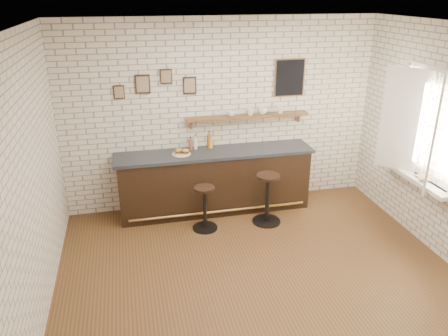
# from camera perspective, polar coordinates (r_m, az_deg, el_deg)

# --- Properties ---
(ground) EXTENTS (5.00, 5.00, 0.00)m
(ground) POSITION_cam_1_polar(r_m,az_deg,el_deg) (5.84, 4.11, -12.76)
(ground) COLOR brown
(ground) RESTS_ON ground
(bar_counter) EXTENTS (3.10, 0.65, 1.01)m
(bar_counter) POSITION_cam_1_polar(r_m,az_deg,el_deg) (6.98, -1.20, -1.70)
(bar_counter) COLOR black
(bar_counter) RESTS_ON ground
(sandwich_plate) EXTENTS (0.28, 0.28, 0.01)m
(sandwich_plate) POSITION_cam_1_polar(r_m,az_deg,el_deg) (6.70, -5.58, 1.84)
(sandwich_plate) COLOR white
(sandwich_plate) RESTS_ON bar_counter
(ciabatta_sandwich) EXTENTS (0.23, 0.16, 0.07)m
(ciabatta_sandwich) POSITION_cam_1_polar(r_m,az_deg,el_deg) (6.69, -5.51, 2.19)
(ciabatta_sandwich) COLOR tan
(ciabatta_sandwich) RESTS_ON sandwich_plate
(potato_chips) EXTENTS (0.25, 0.19, 0.00)m
(potato_chips) POSITION_cam_1_polar(r_m,az_deg,el_deg) (6.70, -5.70, 1.90)
(potato_chips) COLOR #C89346
(potato_chips) RESTS_ON sandwich_plate
(bitters_bottle_brown) EXTENTS (0.06, 0.06, 0.21)m
(bitters_bottle_brown) POSITION_cam_1_polar(r_m,az_deg,el_deg) (6.87, -4.39, 3.09)
(bitters_bottle_brown) COLOR brown
(bitters_bottle_brown) RESTS_ON bar_counter
(bitters_bottle_white) EXTENTS (0.06, 0.06, 0.23)m
(bitters_bottle_white) POSITION_cam_1_polar(r_m,az_deg,el_deg) (6.88, -3.77, 3.22)
(bitters_bottle_white) COLOR beige
(bitters_bottle_white) RESTS_ON bar_counter
(bitters_bottle_amber) EXTENTS (0.07, 0.07, 0.28)m
(bitters_bottle_amber) POSITION_cam_1_polar(r_m,az_deg,el_deg) (6.91, -1.95, 3.52)
(bitters_bottle_amber) COLOR #9F5C19
(bitters_bottle_amber) RESTS_ON bar_counter
(condiment_bottle_yellow) EXTENTS (0.06, 0.06, 0.19)m
(condiment_bottle_yellow) POSITION_cam_1_polar(r_m,az_deg,el_deg) (6.92, -1.76, 3.27)
(condiment_bottle_yellow) COLOR yellow
(condiment_bottle_yellow) RESTS_ON bar_counter
(bar_stool_left) EXTENTS (0.38, 0.38, 0.68)m
(bar_stool_left) POSITION_cam_1_polar(r_m,az_deg,el_deg) (6.49, -2.53, -5.05)
(bar_stool_left) COLOR black
(bar_stool_left) RESTS_ON ground
(bar_stool_right) EXTENTS (0.45, 0.45, 0.79)m
(bar_stool_right) POSITION_cam_1_polar(r_m,az_deg,el_deg) (6.67, 5.69, -3.80)
(bar_stool_right) COLOR black
(bar_stool_right) RESTS_ON ground
(wall_shelf) EXTENTS (2.00, 0.18, 0.18)m
(wall_shelf) POSITION_cam_1_polar(r_m,az_deg,el_deg) (6.97, 3.10, 6.72)
(wall_shelf) COLOR brown
(wall_shelf) RESTS_ON ground
(shelf_cup_a) EXTENTS (0.16, 0.16, 0.09)m
(shelf_cup_a) POSITION_cam_1_polar(r_m,az_deg,el_deg) (6.89, 0.94, 7.13)
(shelf_cup_a) COLOR white
(shelf_cup_a) RESTS_ON wall_shelf
(shelf_cup_b) EXTENTS (0.15, 0.15, 0.10)m
(shelf_cup_b) POSITION_cam_1_polar(r_m,az_deg,el_deg) (6.96, 3.42, 7.31)
(shelf_cup_b) COLOR white
(shelf_cup_b) RESTS_ON wall_shelf
(shelf_cup_c) EXTENTS (0.18, 0.18, 0.11)m
(shelf_cup_c) POSITION_cam_1_polar(r_m,az_deg,el_deg) (7.02, 5.07, 7.42)
(shelf_cup_c) COLOR white
(shelf_cup_c) RESTS_ON wall_shelf
(shelf_cup_d) EXTENTS (0.15, 0.15, 0.10)m
(shelf_cup_d) POSITION_cam_1_polar(r_m,az_deg,el_deg) (7.12, 7.39, 7.50)
(shelf_cup_d) COLOR white
(shelf_cup_d) RESTS_ON wall_shelf
(back_wall_decor) EXTENTS (2.96, 0.02, 0.56)m
(back_wall_decor) POSITION_cam_1_polar(r_m,az_deg,el_deg) (6.87, 1.60, 11.38)
(back_wall_decor) COLOR black
(back_wall_decor) RESTS_ON ground
(window_sill) EXTENTS (0.20, 1.35, 0.06)m
(window_sill) POSITION_cam_1_polar(r_m,az_deg,el_deg) (6.66, 23.73, -1.23)
(window_sill) COLOR white
(window_sill) RESTS_ON ground
(casement_window) EXTENTS (0.40, 1.30, 1.56)m
(casement_window) POSITION_cam_1_polar(r_m,az_deg,el_deg) (6.40, 24.44, 4.90)
(casement_window) COLOR white
(casement_window) RESTS_ON ground
(book_lower) EXTENTS (0.17, 0.22, 0.02)m
(book_lower) POSITION_cam_1_polar(r_m,az_deg,el_deg) (6.58, 24.02, -1.18)
(book_lower) COLOR tan
(book_lower) RESTS_ON window_sill
(book_upper) EXTENTS (0.24, 0.25, 0.02)m
(book_upper) POSITION_cam_1_polar(r_m,az_deg,el_deg) (6.57, 24.07, -1.06)
(book_upper) COLOR tan
(book_upper) RESTS_ON book_lower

